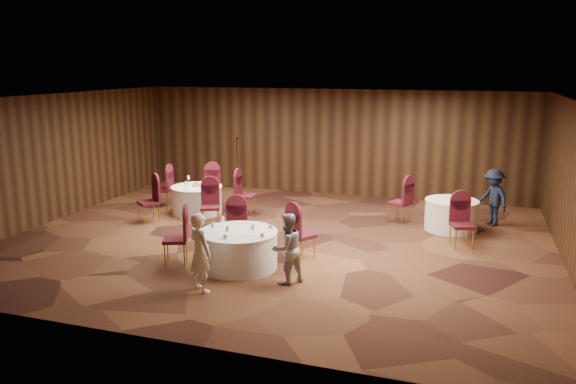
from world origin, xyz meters
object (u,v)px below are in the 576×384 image
(table_main, at_px, (239,249))
(woman_a, at_px, (200,252))
(table_left, at_px, (197,200))
(mic_stand, at_px, (237,176))
(table_right, at_px, (451,215))
(man_c, at_px, (493,197))
(woman_b, at_px, (287,248))

(table_main, xyz_separation_m, woman_a, (-0.17, -1.30, 0.34))
(table_left, relative_size, mic_stand, 0.79)
(table_left, relative_size, table_right, 1.07)
(table_main, relative_size, man_c, 1.09)
(man_c, bearing_deg, woman_b, -74.00)
(table_main, bearing_deg, table_left, 127.94)
(mic_stand, distance_m, man_c, 7.58)
(table_left, height_order, woman_a, woman_a)
(woman_a, bearing_deg, man_c, -98.88)
(woman_b, xyz_separation_m, man_c, (3.65, 5.20, 0.05))
(table_main, xyz_separation_m, mic_stand, (-2.65, 6.10, 0.14))
(table_main, bearing_deg, woman_a, -97.35)
(table_left, distance_m, woman_a, 5.38)
(table_main, distance_m, table_left, 4.37)
(table_right, bearing_deg, mic_stand, 162.00)
(mic_stand, bearing_deg, table_left, -90.69)
(table_main, bearing_deg, man_c, 44.62)
(table_left, height_order, woman_b, woman_b)
(woman_a, distance_m, man_c, 7.82)
(woman_b, bearing_deg, table_main, -74.43)
(table_left, bearing_deg, woman_a, -62.02)
(table_left, relative_size, woman_a, 0.95)
(table_right, bearing_deg, woman_a, -127.24)
(table_main, distance_m, man_c, 6.75)
(woman_a, height_order, woman_b, woman_a)
(mic_stand, bearing_deg, woman_a, -71.41)
(woman_a, xyz_separation_m, man_c, (4.97, 6.03, -0.01))
(table_main, bearing_deg, mic_stand, 113.51)
(mic_stand, bearing_deg, table_right, -18.00)
(mic_stand, relative_size, man_c, 1.22)
(mic_stand, distance_m, woman_b, 7.60)
(woman_a, distance_m, woman_b, 1.56)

